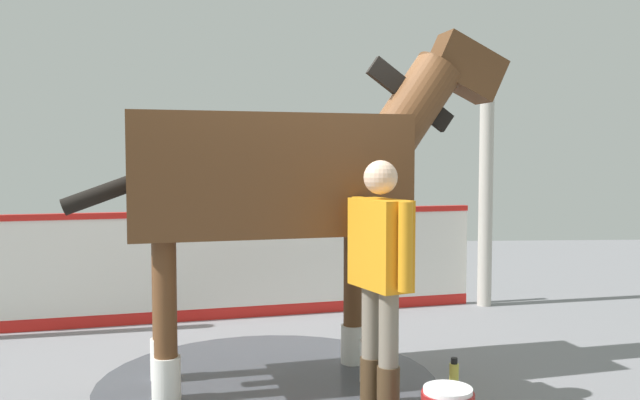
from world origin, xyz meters
TOP-DOWN VIEW (x-y plane):
  - ground_plane at (0.00, 0.00)m, footprint 16.00×16.00m
  - wet_patch at (-0.02, -0.29)m, footprint 2.57×2.57m
  - barrier_wall at (-0.45, 1.71)m, footprint 5.36×1.23m
  - roof_post_near at (2.41, 2.15)m, footprint 0.16×0.16m
  - horse at (0.11, -0.27)m, footprint 3.36×1.27m
  - handler at (0.74, -0.93)m, footprint 0.40×0.63m
  - bottle_shampoo at (1.34, -0.59)m, footprint 0.07×0.07m

SIDE VIEW (x-z plane):
  - ground_plane at x=0.00m, z-range -0.02..0.00m
  - wet_patch at x=-0.02m, z-range 0.00..0.00m
  - bottle_shampoo at x=1.34m, z-range -0.01..0.23m
  - barrier_wall at x=-0.45m, z-range -0.04..1.10m
  - handler at x=0.74m, z-range 0.13..1.81m
  - roof_post_near at x=2.41m, z-range 0.00..2.79m
  - horse at x=0.11m, z-range 0.18..2.88m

